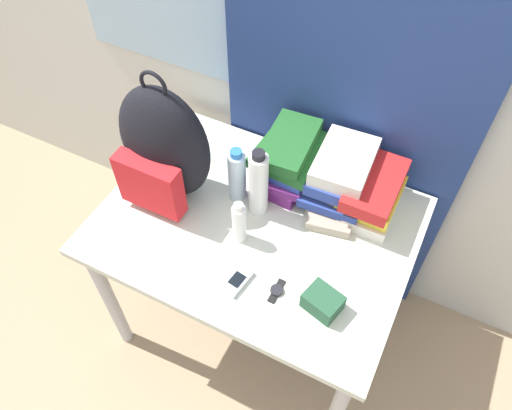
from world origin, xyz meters
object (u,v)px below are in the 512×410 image
(book_stack_left, at_px, (290,159))
(cell_phone, at_px, (237,281))
(book_stack_right, at_px, (373,194))
(sunscreen_bottle, at_px, (239,223))
(water_bottle, at_px, (237,175))
(sunglasses_case, at_px, (328,225))
(camera_pouch, at_px, (323,302))
(sports_bottle, at_px, (258,184))
(wristwatch, at_px, (277,291))
(backpack, at_px, (163,148))
(book_stack_center, at_px, (342,177))

(book_stack_left, xyz_separation_m, cell_phone, (0.04, -0.47, -0.09))
(book_stack_left, bearing_deg, book_stack_right, -0.06)
(book_stack_left, height_order, sunscreen_bottle, book_stack_left)
(water_bottle, xyz_separation_m, sunscreen_bottle, (0.09, -0.16, -0.02))
(book_stack_left, xyz_separation_m, sunscreen_bottle, (-0.03, -0.31, -0.02))
(sunglasses_case, bearing_deg, sunscreen_bottle, -145.99)
(cell_phone, height_order, camera_pouch, camera_pouch)
(sports_bottle, relative_size, wristwatch, 3.16)
(cell_phone, xyz_separation_m, sunglasses_case, (0.18, 0.32, 0.01))
(book_stack_right, bearing_deg, sports_bottle, -152.65)
(cell_phone, bearing_deg, camera_pouch, 8.66)
(sunscreen_bottle, relative_size, cell_phone, 1.50)
(backpack, xyz_separation_m, camera_pouch, (0.65, -0.18, -0.18))
(sports_bottle, bearing_deg, book_stack_center, 38.42)
(water_bottle, bearing_deg, cell_phone, -62.13)
(sunscreen_bottle, bearing_deg, cell_phone, -64.53)
(book_stack_left, bearing_deg, book_stack_center, 0.94)
(water_bottle, relative_size, camera_pouch, 1.78)
(book_stack_right, bearing_deg, backpack, -159.75)
(backpack, relative_size, book_stack_center, 1.79)
(sports_bottle, distance_m, cell_phone, 0.32)
(cell_phone, height_order, wristwatch, cell_phone)
(cell_phone, bearing_deg, water_bottle, 117.87)
(book_stack_center, distance_m, sunglasses_case, 0.17)
(water_bottle, xyz_separation_m, sports_bottle, (0.09, -0.02, 0.03))
(book_stack_left, height_order, wristwatch, book_stack_left)
(book_stack_right, bearing_deg, book_stack_left, 179.94)
(book_stack_right, distance_m, sunscreen_bottle, 0.47)
(cell_phone, xyz_separation_m, wristwatch, (0.12, 0.03, -0.00))
(water_bottle, relative_size, cell_phone, 1.91)
(water_bottle, bearing_deg, book_stack_center, 26.49)
(book_stack_left, relative_size, sunglasses_case, 1.84)
(book_stack_left, height_order, cell_phone, book_stack_left)
(water_bottle, relative_size, sunglasses_case, 1.41)
(book_stack_left, distance_m, sports_bottle, 0.18)
(sunscreen_bottle, relative_size, sunglasses_case, 1.11)
(sunscreen_bottle, xyz_separation_m, sunglasses_case, (0.25, 0.17, -0.06))
(water_bottle, xyz_separation_m, sunglasses_case, (0.34, 0.01, -0.09))
(sunscreen_bottle, distance_m, sunglasses_case, 0.31)
(camera_pouch, bearing_deg, water_bottle, 147.88)
(cell_phone, relative_size, camera_pouch, 0.93)
(book_stack_right, bearing_deg, water_bottle, -160.27)
(book_stack_left, height_order, book_stack_center, book_stack_center)
(book_stack_left, height_order, sports_bottle, sports_bottle)
(wristwatch, bearing_deg, sports_bottle, 126.65)
(sunscreen_bottle, bearing_deg, wristwatch, -32.96)
(backpack, relative_size, book_stack_right, 1.73)
(book_stack_center, relative_size, sunscreen_bottle, 1.62)
(sports_bottle, xyz_separation_m, cell_phone, (0.07, -0.29, -0.12))
(water_bottle, bearing_deg, sunscreen_bottle, -59.88)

